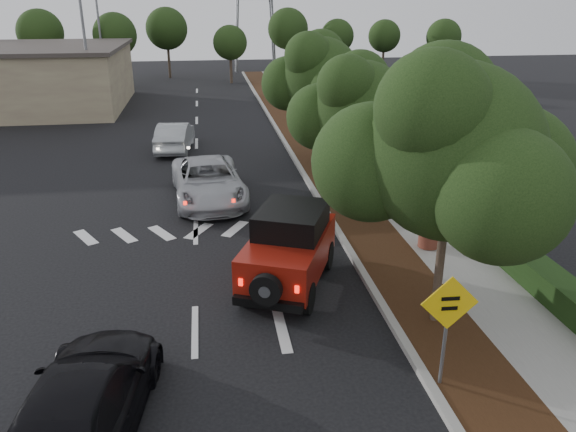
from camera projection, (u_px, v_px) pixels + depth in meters
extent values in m
plane|color=black|center=(195.00, 331.00, 13.00)|extent=(120.00, 120.00, 0.00)
cube|color=#9E9B93|center=(302.00, 171.00, 24.65)|extent=(0.20, 70.00, 0.15)
cube|color=black|center=(324.00, 170.00, 24.80)|extent=(1.80, 70.00, 0.12)
cube|color=gray|center=(366.00, 169.00, 25.06)|extent=(2.00, 70.00, 0.12)
cube|color=black|center=(396.00, 160.00, 25.13)|extent=(0.80, 70.00, 0.80)
cylinder|color=black|center=(274.00, 249.00, 16.24)|extent=(0.57, 0.85, 0.80)
cylinder|color=black|center=(326.00, 255.00, 15.88)|extent=(0.57, 0.85, 0.80)
cylinder|color=black|center=(246.00, 290.00, 13.98)|extent=(0.57, 0.85, 0.80)
cylinder|color=black|center=(307.00, 298.00, 13.61)|extent=(0.57, 0.85, 0.80)
cube|color=maroon|center=(289.00, 253.00, 14.73)|extent=(3.11, 4.11, 1.00)
cube|color=black|center=(292.00, 220.00, 14.70)|extent=(2.32, 2.52, 0.64)
cube|color=maroon|center=(301.00, 235.00, 16.02)|extent=(1.86, 1.58, 0.82)
cube|color=black|center=(268.00, 304.00, 13.15)|extent=(1.64, 0.84, 0.22)
cylinder|color=black|center=(266.00, 290.00, 12.86)|extent=(0.78, 0.50, 0.76)
cube|color=#FF190C|center=(241.00, 282.00, 13.21)|extent=(0.11, 0.08, 0.18)
cube|color=#FF190C|center=(297.00, 289.00, 12.88)|extent=(0.11, 0.08, 0.18)
imported|color=#ABADB3|center=(208.00, 181.00, 21.10)|extent=(2.98, 5.63, 1.51)
imported|color=black|center=(83.00, 402.00, 9.65)|extent=(2.63, 5.12, 1.42)
imported|color=#A7ABAF|center=(175.00, 136.00, 28.07)|extent=(1.91, 4.41, 1.41)
imported|color=#96989D|center=(43.00, 109.00, 35.17)|extent=(4.11, 2.73, 1.30)
cylinder|color=slate|center=(445.00, 335.00, 10.68)|extent=(0.08, 0.08, 2.17)
cube|color=yellow|center=(450.00, 303.00, 10.39)|extent=(1.11, 0.08, 1.11)
cube|color=black|center=(451.00, 299.00, 10.33)|extent=(0.35, 0.03, 0.08)
cube|color=black|center=(450.00, 309.00, 10.41)|extent=(0.31, 0.02, 0.08)
cylinder|color=brown|center=(429.00, 237.00, 16.97)|extent=(0.68, 0.68, 0.63)
sphere|color=black|center=(431.00, 218.00, 16.75)|extent=(0.79, 0.79, 0.79)
imported|color=black|center=(431.00, 216.00, 16.72)|extent=(0.71, 0.63, 0.74)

